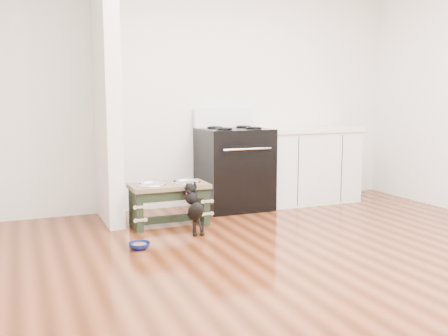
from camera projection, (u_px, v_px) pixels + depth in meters
ground at (321, 270)px, 3.70m from camera, size 5.00×5.00×0.00m
room_shell at (327, 46)px, 3.48m from camera, size 5.00×5.00×5.00m
partition_wall at (106, 89)px, 4.98m from camera, size 0.15×0.80×2.70m
oven_range at (234, 167)px, 5.70m from camera, size 0.76×0.69×1.14m
cabinet_run at (307, 165)px, 6.10m from camera, size 1.24×0.64×0.91m
dog_feeder at (169, 196)px, 4.95m from camera, size 0.77×0.41×0.44m
puppy at (194, 206)px, 4.69m from camera, size 0.13×0.39×0.47m
floor_bowl at (139, 246)px, 4.20m from camera, size 0.24×0.24×0.06m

